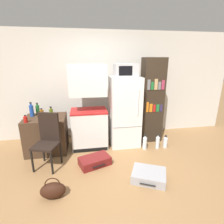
{
  "coord_description": "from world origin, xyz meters",
  "views": [
    {
      "loc": [
        -0.48,
        -2.36,
        1.93
      ],
      "look_at": [
        0.07,
        0.85,
        0.94
      ],
      "focal_mm": 28.0,
      "sensor_mm": 36.0,
      "label": 1
    }
  ],
  "objects_px": {
    "suitcase_large_flat": "(149,175)",
    "bottle_ketchup_red": "(25,119)",
    "bottle_green_tall": "(38,110)",
    "water_bottle_back": "(165,142)",
    "microwave": "(125,70)",
    "bowl": "(50,115)",
    "side_table": "(47,134)",
    "water_bottle_middle": "(158,142)",
    "suitcase_small_flat": "(95,161)",
    "refrigerator": "(125,112)",
    "bottle_amber_beer": "(42,113)",
    "bottle_blue_soda": "(32,110)",
    "bottle_olive_oil": "(51,113)",
    "bookshelf": "(152,101)",
    "chair": "(48,136)",
    "kitchen_hutch": "(89,111)",
    "handbag": "(53,190)",
    "water_bottle_front": "(145,143)"
  },
  "relations": [
    {
      "from": "side_table",
      "to": "bottle_green_tall",
      "type": "relative_size",
      "value": 3.22
    },
    {
      "from": "kitchen_hutch",
      "to": "handbag",
      "type": "height_order",
      "value": "kitchen_hutch"
    },
    {
      "from": "suitcase_large_flat",
      "to": "side_table",
      "type": "bearing_deg",
      "value": 169.77
    },
    {
      "from": "bookshelf",
      "to": "handbag",
      "type": "xyz_separation_m",
      "value": [
        -2.08,
        -1.61,
        -0.86
      ]
    },
    {
      "from": "bottle_olive_oil",
      "to": "water_bottle_front",
      "type": "bearing_deg",
      "value": -6.02
    },
    {
      "from": "side_table",
      "to": "handbag",
      "type": "distance_m",
      "value": 1.51
    },
    {
      "from": "bookshelf",
      "to": "bowl",
      "type": "xyz_separation_m",
      "value": [
        -2.31,
        -0.08,
        -0.19
      ]
    },
    {
      "from": "bottle_blue_soda",
      "to": "suitcase_small_flat",
      "type": "bearing_deg",
      "value": -34.14
    },
    {
      "from": "suitcase_large_flat",
      "to": "water_bottle_front",
      "type": "height_order",
      "value": "water_bottle_front"
    },
    {
      "from": "side_table",
      "to": "water_bottle_back",
      "type": "relative_size",
      "value": 2.9
    },
    {
      "from": "microwave",
      "to": "refrigerator",
      "type": "bearing_deg",
      "value": 73.28
    },
    {
      "from": "bookshelf",
      "to": "water_bottle_middle",
      "type": "bearing_deg",
      "value": -89.61
    },
    {
      "from": "side_table",
      "to": "bowl",
      "type": "bearing_deg",
      "value": 41.78
    },
    {
      "from": "water_bottle_back",
      "to": "bowl",
      "type": "bearing_deg",
      "value": 171.15
    },
    {
      "from": "side_table",
      "to": "bottle_ketchup_red",
      "type": "relative_size",
      "value": 5.54
    },
    {
      "from": "suitcase_small_flat",
      "to": "water_bottle_middle",
      "type": "height_order",
      "value": "water_bottle_middle"
    },
    {
      "from": "side_table",
      "to": "water_bottle_middle",
      "type": "xyz_separation_m",
      "value": [
        2.4,
        -0.32,
        -0.24
      ]
    },
    {
      "from": "kitchen_hutch",
      "to": "bottle_amber_beer",
      "type": "bearing_deg",
      "value": 177.81
    },
    {
      "from": "bottle_olive_oil",
      "to": "chair",
      "type": "height_order",
      "value": "bottle_olive_oil"
    },
    {
      "from": "water_bottle_middle",
      "to": "suitcase_small_flat",
      "type": "bearing_deg",
      "value": -164.06
    },
    {
      "from": "bottle_amber_beer",
      "to": "bowl",
      "type": "distance_m",
      "value": 0.17
    },
    {
      "from": "refrigerator",
      "to": "bookshelf",
      "type": "distance_m",
      "value": 0.72
    },
    {
      "from": "microwave",
      "to": "water_bottle_middle",
      "type": "xyz_separation_m",
      "value": [
        0.69,
        -0.36,
        -1.56
      ]
    },
    {
      "from": "side_table",
      "to": "handbag",
      "type": "relative_size",
      "value": 2.31
    },
    {
      "from": "microwave",
      "to": "bottle_ketchup_red",
      "type": "bearing_deg",
      "value": -171.21
    },
    {
      "from": "bowl",
      "to": "water_bottle_middle",
      "type": "height_order",
      "value": "bowl"
    },
    {
      "from": "water_bottle_front",
      "to": "water_bottle_middle",
      "type": "bearing_deg",
      "value": -2.78
    },
    {
      "from": "bottle_green_tall",
      "to": "bottle_blue_soda",
      "type": "height_order",
      "value": "bottle_blue_soda"
    },
    {
      "from": "bowl",
      "to": "suitcase_small_flat",
      "type": "distance_m",
      "value": 1.39
    },
    {
      "from": "handbag",
      "to": "bottle_green_tall",
      "type": "bearing_deg",
      "value": 106.43
    },
    {
      "from": "bookshelf",
      "to": "chair",
      "type": "distance_m",
      "value": 2.41
    },
    {
      "from": "microwave",
      "to": "bowl",
      "type": "relative_size",
      "value": 2.76
    },
    {
      "from": "bottle_green_tall",
      "to": "water_bottle_back",
      "type": "relative_size",
      "value": 0.9
    },
    {
      "from": "refrigerator",
      "to": "bowl",
      "type": "bearing_deg",
      "value": 178.54
    },
    {
      "from": "handbag",
      "to": "water_bottle_front",
      "type": "bearing_deg",
      "value": 32.59
    },
    {
      "from": "refrigerator",
      "to": "water_bottle_middle",
      "type": "relative_size",
      "value": 4.6
    },
    {
      "from": "microwave",
      "to": "bowl",
      "type": "distance_m",
      "value": 1.86
    },
    {
      "from": "kitchen_hutch",
      "to": "bottle_green_tall",
      "type": "bearing_deg",
      "value": 170.87
    },
    {
      "from": "suitcase_large_flat",
      "to": "bottle_ketchup_red",
      "type": "bearing_deg",
      "value": 179.31
    },
    {
      "from": "bottle_olive_oil",
      "to": "refrigerator",
      "type": "bearing_deg",
      "value": 5.11
    },
    {
      "from": "suitcase_small_flat",
      "to": "bottle_green_tall",
      "type": "bearing_deg",
      "value": 120.4
    },
    {
      "from": "refrigerator",
      "to": "bottle_ketchup_red",
      "type": "height_order",
      "value": "refrigerator"
    },
    {
      "from": "kitchen_hutch",
      "to": "handbag",
      "type": "relative_size",
      "value": 5.08
    },
    {
      "from": "bottle_amber_beer",
      "to": "bottle_blue_soda",
      "type": "bearing_deg",
      "value": 174.05
    },
    {
      "from": "bookshelf",
      "to": "bottle_blue_soda",
      "type": "xyz_separation_m",
      "value": [
        -2.67,
        -0.05,
        -0.09
      ]
    },
    {
      "from": "bottle_green_tall",
      "to": "handbag",
      "type": "bearing_deg",
      "value": -73.57
    },
    {
      "from": "bottle_ketchup_red",
      "to": "water_bottle_back",
      "type": "xyz_separation_m",
      "value": [
        2.89,
        -0.04,
        -0.71
      ]
    },
    {
      "from": "water_bottle_middle",
      "to": "bottle_amber_beer",
      "type": "bearing_deg",
      "value": 170.58
    },
    {
      "from": "kitchen_hutch",
      "to": "bottle_amber_beer",
      "type": "height_order",
      "value": "kitchen_hutch"
    },
    {
      "from": "bottle_olive_oil",
      "to": "suitcase_large_flat",
      "type": "bearing_deg",
      "value": -35.8
    }
  ]
}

